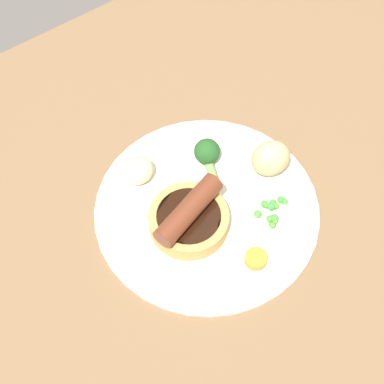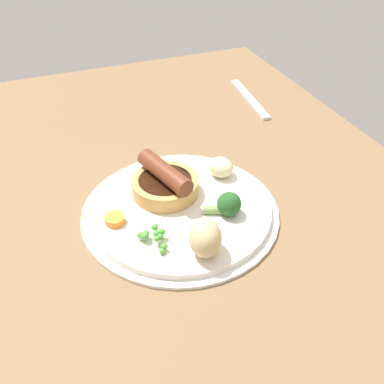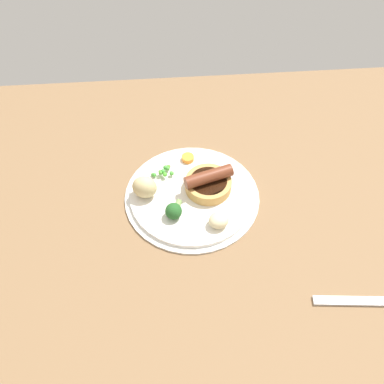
% 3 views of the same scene
% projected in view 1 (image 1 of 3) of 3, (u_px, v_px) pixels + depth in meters
% --- Properties ---
extents(dining_table, '(1.10, 0.80, 0.03)m').
position_uv_depth(dining_table, '(204.00, 227.00, 0.80)').
color(dining_table, brown).
rests_on(dining_table, ground).
extents(dinner_plate, '(0.28, 0.28, 0.01)m').
position_uv_depth(dinner_plate, '(207.00, 209.00, 0.79)').
color(dinner_plate, silver).
rests_on(dinner_plate, dining_table).
extents(sausage_pudding, '(0.10, 0.10, 0.05)m').
position_uv_depth(sausage_pudding, '(189.00, 218.00, 0.75)').
color(sausage_pudding, tan).
rests_on(sausage_pudding, dinner_plate).
extents(pea_pile, '(0.05, 0.04, 0.02)m').
position_uv_depth(pea_pile, '(272.00, 210.00, 0.77)').
color(pea_pile, '#549F41').
rests_on(pea_pile, dinner_plate).
extents(broccoli_floret_near, '(0.03, 0.05, 0.03)m').
position_uv_depth(broccoli_floret_near, '(207.00, 153.00, 0.81)').
color(broccoli_floret_near, '#235623').
rests_on(broccoli_floret_near, dinner_plate).
extents(potato_chunk_0, '(0.06, 0.05, 0.05)m').
position_uv_depth(potato_chunk_0, '(271.00, 158.00, 0.79)').
color(potato_chunk_0, '#CCB77F').
rests_on(potato_chunk_0, dinner_plate).
extents(potato_chunk_1, '(0.05, 0.05, 0.03)m').
position_uv_depth(potato_chunk_1, '(139.00, 171.00, 0.79)').
color(potato_chunk_1, beige).
rests_on(potato_chunk_1, dinner_plate).
extents(carrot_slice_0, '(0.03, 0.03, 0.01)m').
position_uv_depth(carrot_slice_0, '(256.00, 259.00, 0.74)').
color(carrot_slice_0, orange).
rests_on(carrot_slice_0, dinner_plate).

